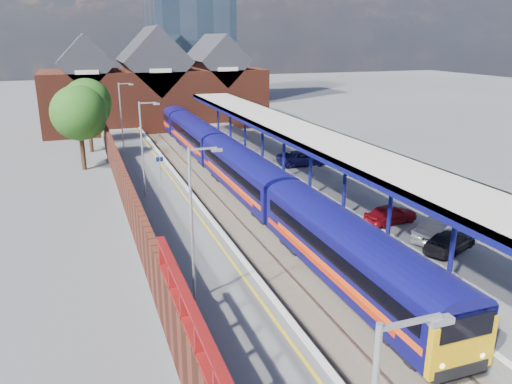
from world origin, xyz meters
The scene contains 22 objects.
ground centered at (0.00, 30.00, 0.00)m, with size 240.00×240.00×0.00m, color #5B5B5E.
ballast_bed centered at (0.00, 20.00, 0.03)m, with size 6.00×76.00×0.06m, color #473D33.
rails centered at (0.00, 20.00, 0.12)m, with size 4.51×76.00×0.14m.
left_platform centered at (-5.50, 20.00, 0.50)m, with size 5.00×76.00×1.00m, color #565659.
right_platform centered at (6.00, 20.00, 0.50)m, with size 6.00×76.00×1.00m, color #565659.
coping_left centered at (-3.15, 20.00, 1.02)m, with size 0.30×76.00×0.05m, color silver.
coping_right centered at (3.15, 20.00, 1.02)m, with size 0.30×76.00×0.05m, color silver.
yellow_line centered at (-3.75, 20.00, 1.01)m, with size 0.14×76.00×0.01m, color yellow.
train centered at (1.49, 30.89, 2.12)m, with size 2.87×65.90×3.45m.
canopy centered at (5.48, 21.95, 5.25)m, with size 4.50×52.00×4.48m.
lamp_post_b centered at (-6.36, 6.00, 4.99)m, with size 1.48×0.18×7.00m.
lamp_post_c centered at (-6.36, 22.00, 4.99)m, with size 1.48×0.18×7.00m.
lamp_post_d centered at (-6.36, 38.00, 4.99)m, with size 1.48×0.18×7.00m.
platform_sign centered at (-5.00, 24.00, 2.69)m, with size 0.55×0.08×2.50m.
brick_wall centered at (-8.10, 13.54, 2.45)m, with size 0.35×50.00×3.86m.
station_building centered at (0.00, 58.00, 5.45)m, with size 30.00×12.12×13.78m.
tree_near centered at (-10.35, 35.91, 5.35)m, with size 5.20×5.20×8.10m.
tree_far centered at (-9.35, 43.91, 5.35)m, with size 5.20×5.20×8.10m.
parked_car_red centered at (7.43, 11.26, 1.61)m, with size 1.44×3.59×1.22m, color maroon.
parked_car_silver centered at (8.50, 7.74, 1.69)m, with size 1.47×4.21×1.39m, color #B2B1B7.
parked_car_dark centered at (7.98, 6.47, 1.57)m, with size 1.59×3.92×1.14m, color black.
parked_car_blue centered at (8.50, 26.79, 1.66)m, with size 2.20×4.78×1.33m, color navy.
Camera 1 is at (-10.69, -13.85, 12.35)m, focal length 35.00 mm.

